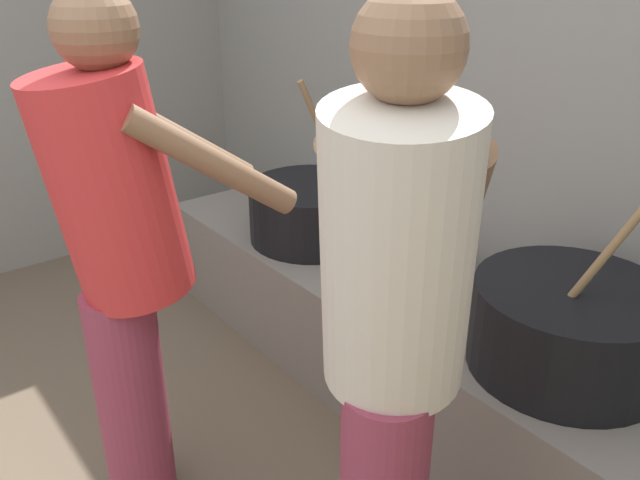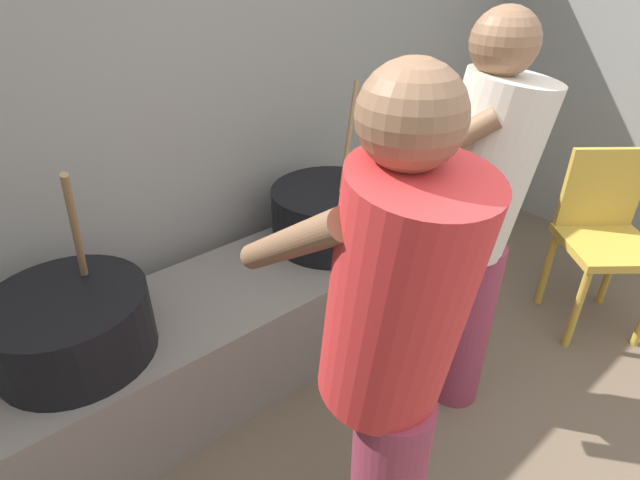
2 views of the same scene
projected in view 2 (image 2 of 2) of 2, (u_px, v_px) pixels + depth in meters
name	position (u px, v px, depth m)	size (l,w,h in m)	color
block_enclosure_rear	(197.00, 127.00, 2.28)	(4.91, 0.20, 1.93)	gray
hearth_ledge	(232.00, 328.00, 2.20)	(2.66, 0.60, 0.45)	slate
cooking_pot_main	(331.00, 214.00, 2.37)	(0.56, 0.56, 0.72)	black
cooking_pot_secondary	(72.00, 326.00, 1.69)	(0.53, 0.53, 0.70)	black
cook_in_cream_shirt	(477.00, 212.00, 1.74)	(0.66, 0.70, 1.54)	#8C3347
cook_in_red_shirt	(391.00, 353.00, 1.15)	(0.40, 0.67, 1.52)	#8C3347
chair_yellow	(604.00, 233.00, 2.39)	(0.56, 0.56, 0.88)	gold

